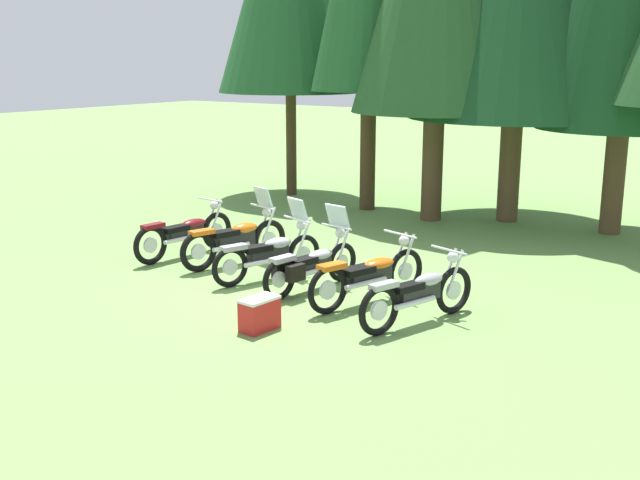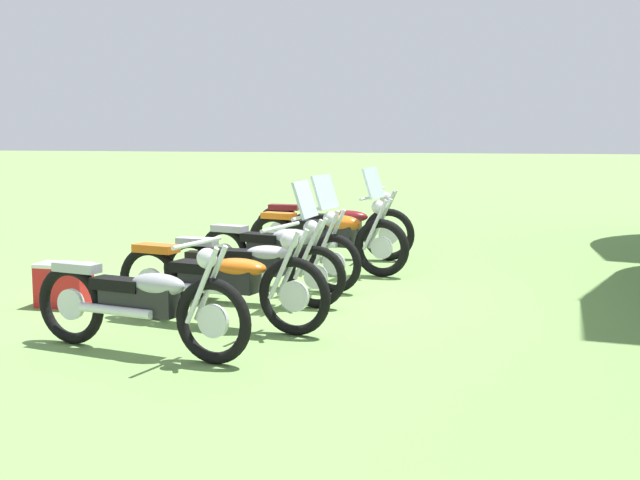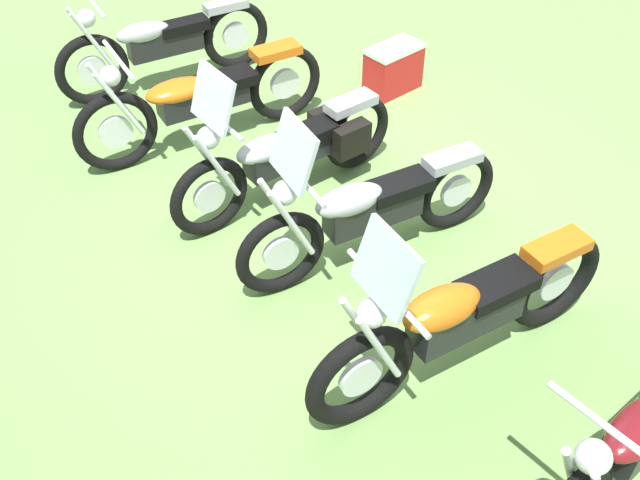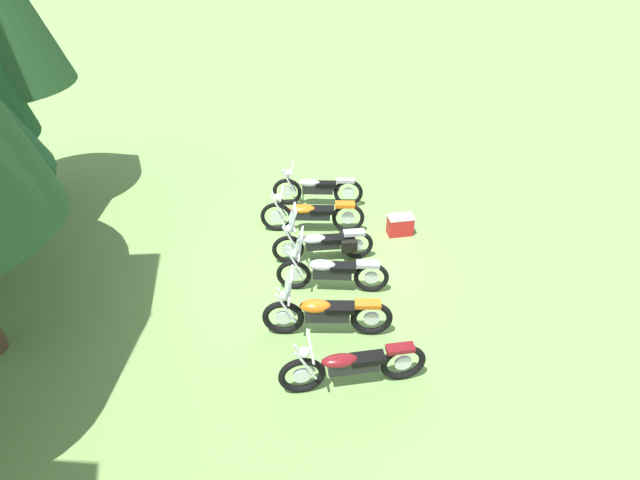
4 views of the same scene
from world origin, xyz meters
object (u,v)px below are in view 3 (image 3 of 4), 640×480
motorcycle_4 (202,98)px  motorcycle_5 (164,44)px  motorcycle_3 (290,150)px  motorcycle_2 (369,208)px  picnic_cooler (393,68)px  motorcycle_1 (462,315)px

motorcycle_4 → motorcycle_5: 1.15m
motorcycle_3 → motorcycle_2: bearing=90.8°
picnic_cooler → motorcycle_1: bearing=135.3°
motorcycle_3 → motorcycle_5: (2.18, -0.44, 0.00)m
motorcycle_3 → picnic_cooler: bearing=-156.5°
motorcycle_3 → motorcycle_4: (1.11, -0.03, 0.01)m
motorcycle_3 → motorcycle_4: 1.11m
motorcycle_2 → motorcycle_4: bearing=-76.1°
motorcycle_1 → picnic_cooler: bearing=-118.2°
motorcycle_3 → motorcycle_5: motorcycle_3 is taller
motorcycle_3 → motorcycle_5: 2.23m
motorcycle_2 → picnic_cooler: (1.41, -2.07, -0.23)m
motorcycle_1 → motorcycle_3: (2.05, -0.57, -0.04)m
motorcycle_1 → motorcycle_5: motorcycle_1 is taller
motorcycle_3 → picnic_cooler: (0.46, -1.91, -0.21)m
motorcycle_3 → motorcycle_5: size_ratio=0.99×
motorcycle_2 → motorcycle_1: bearing=87.9°
motorcycle_1 → motorcycle_4: 3.22m
motorcycle_2 → picnic_cooler: bearing=-126.8°
motorcycle_1 → motorcycle_2: 1.18m
picnic_cooler → motorcycle_5: bearing=40.5°
motorcycle_1 → motorcycle_4: size_ratio=0.97×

